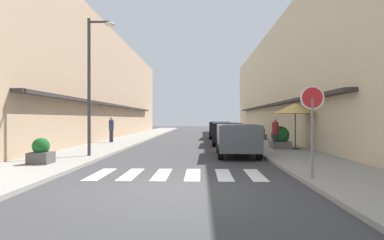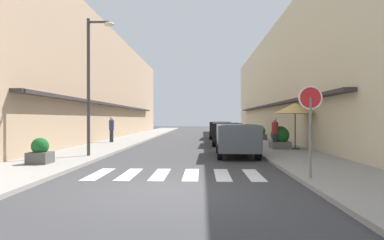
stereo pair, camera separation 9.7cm
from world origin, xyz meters
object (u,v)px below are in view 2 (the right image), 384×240
Objects in this scene: cafe_umbrella at (295,109)px; planter_corner at (40,152)px; parked_car_near at (237,136)px; pedestrian_walking_far at (275,133)px; parked_car_mid at (226,131)px; street_lamp at (92,73)px; round_street_sign at (310,107)px; planter_far at (261,133)px; parked_car_far at (220,128)px; pedestrian_walking_near at (112,129)px; planter_midblock at (280,138)px.

planter_corner is at bearing -151.18° from cafe_umbrella.
parked_car_near is 2.47× the size of pedestrian_walking_far.
street_lamp is at bearing -130.43° from parked_car_mid.
round_street_sign is 9.20m from planter_corner.
planter_corner is (-7.35, -3.44, -0.39)m from parked_car_near.
parked_car_mid is 4.28× the size of planter_far.
planter_corner is (-7.35, -16.93, -0.39)m from parked_car_far.
cafe_umbrella reaches higher than pedestrian_walking_near.
round_street_sign is at bearing -33.72° from street_lamp.
parked_car_far is at bearing 66.28° from street_lamp.
pedestrian_walking_near is 11.19m from pedestrian_walking_far.
planter_midblock is at bearing 32.04° from planter_corner.
round_street_sign is at bearing -95.52° from planter_far.
parked_car_far is 11.29m from pedestrian_walking_far.
planter_corner is at bearing -112.06° from street_lamp.
parked_car_mid is 5.44m from cafe_umbrella.
pedestrian_walking_near reaches higher than planter_far.
pedestrian_walking_near is (-10.41, 4.53, 0.35)m from planter_midblock.
cafe_umbrella is at bearing -87.17° from planter_far.
round_street_sign is at bearing -16.53° from planter_corner.
planter_far is (10.29, 13.76, 0.06)m from planter_corner.
pedestrian_walking_far is at bearing -123.91° from pedestrian_walking_near.
planter_midblock is at bearing -92.39° from planter_far.
parked_car_mid is 1.77× the size of round_street_sign.
pedestrian_walking_far is (10.06, -4.89, -0.06)m from pedestrian_walking_near.
cafe_umbrella is 2.64× the size of planter_corner.
planter_corner is (-8.71, 2.58, -1.49)m from round_street_sign.
pedestrian_walking_near is (-11.12, 4.89, -1.22)m from cafe_umbrella.
round_street_sign is 2.41× the size of planter_far.
cafe_umbrella reaches higher than pedestrian_walking_far.
planter_far is (9.26, 11.22, -3.11)m from street_lamp.
parked_car_mid reaches higher than planter_far.
parked_car_far is at bearing -59.64° from pedestrian_walking_near.
pedestrian_walking_near reaches higher than parked_car_near.
parked_car_mid and parked_car_far have the same top height.
parked_car_far is 15.96m from street_lamp.
parked_car_far is (0.00, 6.97, -0.00)m from parked_car_mid.
pedestrian_walking_near is at bearing 124.42° from round_street_sign.
planter_midblock reaches higher than planter_far.
street_lamp is (-7.68, 5.12, 1.68)m from round_street_sign.
parked_car_far is at bearing 132.78° from planter_far.
cafe_umbrella is 12.31m from planter_corner.
pedestrian_walking_far is (-1.05, -0.00, -1.28)m from cafe_umbrella.
round_street_sign is 2.07× the size of planter_midblock.
parked_car_far is 3.64× the size of planter_midblock.
planter_far is at bearing -82.38° from pedestrian_walking_near.
round_street_sign is at bearing 5.17° from pedestrian_walking_far.
pedestrian_walking_far is at bearing -94.81° from planter_far.
round_street_sign reaches higher than pedestrian_walking_far.
planter_far is 7.93m from pedestrian_walking_far.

